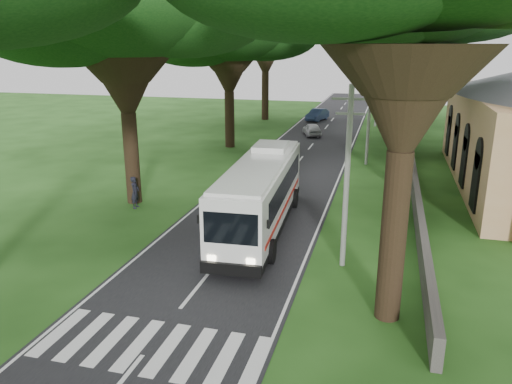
{
  "coord_description": "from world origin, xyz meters",
  "views": [
    {
      "loc": [
        7.04,
        -14.84,
        9.61
      ],
      "look_at": [
        0.69,
        8.96,
        2.2
      ],
      "focal_mm": 35.0,
      "sensor_mm": 36.0,
      "label": 1
    }
  ],
  "objects_px": {
    "distant_car_a": "(312,129)",
    "distant_car_b": "(317,115)",
    "pole_mid": "(369,113)",
    "coach_bus": "(261,193)",
    "pole_far": "(377,91)",
    "pedestrian": "(135,192)",
    "pole_near": "(347,175)"
  },
  "relations": [
    {
      "from": "pole_far",
      "to": "coach_bus",
      "type": "relative_size",
      "value": 0.63
    },
    {
      "from": "pole_near",
      "to": "pedestrian",
      "type": "xyz_separation_m",
      "value": [
        -12.87,
        4.97,
        -3.21
      ]
    },
    {
      "from": "distant_car_a",
      "to": "pole_mid",
      "type": "bearing_deg",
      "value": 98.75
    },
    {
      "from": "coach_bus",
      "to": "distant_car_a",
      "type": "relative_size",
      "value": 3.25
    },
    {
      "from": "pole_mid",
      "to": "coach_bus",
      "type": "distance_m",
      "value": 17.28
    },
    {
      "from": "pole_far",
      "to": "pedestrian",
      "type": "xyz_separation_m",
      "value": [
        -12.87,
        -35.03,
        -3.21
      ]
    },
    {
      "from": "pole_mid",
      "to": "coach_bus",
      "type": "relative_size",
      "value": 0.63
    },
    {
      "from": "distant_car_a",
      "to": "pedestrian",
      "type": "bearing_deg",
      "value": 56.97
    },
    {
      "from": "pole_mid",
      "to": "coach_bus",
      "type": "bearing_deg",
      "value": -105.93
    },
    {
      "from": "pole_near",
      "to": "distant_car_a",
      "type": "relative_size",
      "value": 2.05
    },
    {
      "from": "pole_near",
      "to": "distant_car_b",
      "type": "relative_size",
      "value": 1.8
    },
    {
      "from": "pedestrian",
      "to": "coach_bus",
      "type": "bearing_deg",
      "value": -104.6
    },
    {
      "from": "coach_bus",
      "to": "distant_car_b",
      "type": "bearing_deg",
      "value": 90.54
    },
    {
      "from": "pole_far",
      "to": "coach_bus",
      "type": "height_order",
      "value": "pole_far"
    },
    {
      "from": "coach_bus",
      "to": "distant_car_b",
      "type": "distance_m",
      "value": 39.25
    },
    {
      "from": "pole_far",
      "to": "pedestrian",
      "type": "bearing_deg",
      "value": -110.17
    },
    {
      "from": "pole_far",
      "to": "distant_car_b",
      "type": "xyz_separation_m",
      "value": [
        -7.31,
        2.66,
        -3.42
      ]
    },
    {
      "from": "pole_near",
      "to": "coach_bus",
      "type": "bearing_deg",
      "value": 143.22
    },
    {
      "from": "pole_near",
      "to": "pedestrian",
      "type": "height_order",
      "value": "pole_near"
    },
    {
      "from": "distant_car_b",
      "to": "pedestrian",
      "type": "bearing_deg",
      "value": -84.04
    },
    {
      "from": "distant_car_a",
      "to": "distant_car_b",
      "type": "bearing_deg",
      "value": -103.99
    },
    {
      "from": "pole_near",
      "to": "coach_bus",
      "type": "xyz_separation_m",
      "value": [
        -4.7,
        3.52,
        -2.19
      ]
    },
    {
      "from": "distant_car_a",
      "to": "distant_car_b",
      "type": "height_order",
      "value": "distant_car_b"
    },
    {
      "from": "pole_far",
      "to": "distant_car_b",
      "type": "relative_size",
      "value": 1.8
    },
    {
      "from": "pole_far",
      "to": "distant_car_b",
      "type": "distance_m",
      "value": 8.49
    },
    {
      "from": "distant_car_b",
      "to": "pedestrian",
      "type": "xyz_separation_m",
      "value": [
        -5.56,
        -37.69,
        0.21
      ]
    },
    {
      "from": "pole_near",
      "to": "pole_mid",
      "type": "distance_m",
      "value": 20.0
    },
    {
      "from": "distant_car_a",
      "to": "pedestrian",
      "type": "xyz_separation_m",
      "value": [
        -6.57,
        -26.86,
        0.28
      ]
    },
    {
      "from": "pole_mid",
      "to": "distant_car_b",
      "type": "distance_m",
      "value": 24.05
    },
    {
      "from": "pole_mid",
      "to": "distant_car_a",
      "type": "height_order",
      "value": "pole_mid"
    },
    {
      "from": "distant_car_a",
      "to": "coach_bus",
      "type": "bearing_deg",
      "value": 73.93
    },
    {
      "from": "pole_mid",
      "to": "pedestrian",
      "type": "height_order",
      "value": "pole_mid"
    }
  ]
}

